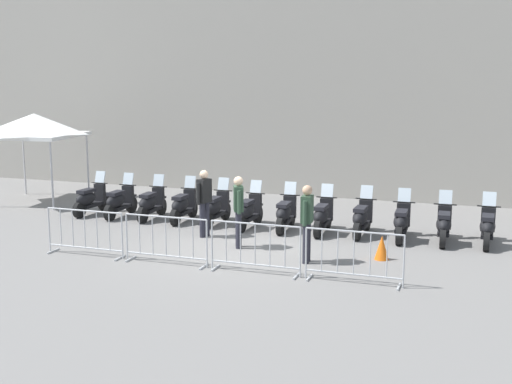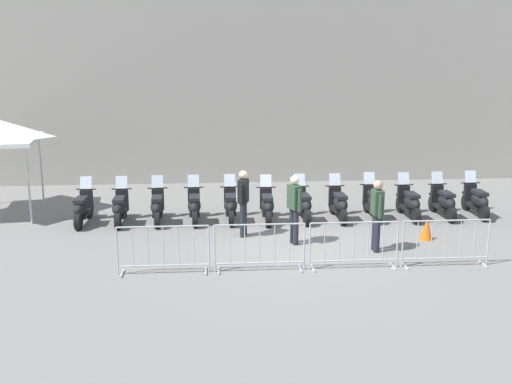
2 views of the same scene
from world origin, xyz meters
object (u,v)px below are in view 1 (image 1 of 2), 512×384
motorcycle_8 (362,219)px  officer_by_barriers (204,199)px  barrier_segment_3 (354,258)px  canopy_tent (35,126)px  motorcycle_5 (249,212)px  motorcycle_10 (444,225)px  motorcycle_4 (216,208)px  officer_mid_plaza (307,219)px  barrier_segment_1 (166,241)px  barrier_segment_2 (255,249)px  motorcycle_2 (151,204)px  motorcycle_0 (90,199)px  officer_near_row_end (238,208)px  traffic_cone (382,248)px  motorcycle_7 (322,217)px  motorcycle_11 (488,227)px  motorcycle_3 (183,206)px  motorcycle_9 (402,222)px  motorcycle_6 (285,214)px  motorcycle_1 (119,202)px  barrier_segment_0 (85,233)px

motorcycle_8 → officer_by_barriers: bearing=-166.8°
barrier_segment_3 → canopy_tent: size_ratio=0.67×
motorcycle_5 → motorcycle_10: same height
motorcycle_4 → officer_mid_plaza: 4.45m
motorcycle_5 → motorcycle_8: same height
barrier_segment_1 → barrier_segment_3: size_ratio=1.00×
motorcycle_10 → barrier_segment_2: motorcycle_10 is taller
canopy_tent → motorcycle_8: bearing=-13.7°
motorcycle_2 → motorcycle_10: 8.15m
motorcycle_8 → motorcycle_0: bearing=172.6°
barrier_segment_3 → officer_near_row_end: officer_near_row_end is taller
traffic_cone → officer_by_barriers: bearing=164.5°
motorcycle_4 → barrier_segment_1: 4.02m
barrier_segment_3 → officer_mid_plaza: 1.75m
motorcycle_2 → motorcycle_7: 5.10m
motorcycle_11 → officer_by_barriers: 7.02m
motorcycle_0 → motorcycle_5: bearing=-8.9°
canopy_tent → motorcycle_11: bearing=-12.3°
motorcycle_3 → motorcycle_7: bearing=-8.8°
motorcycle_9 → officer_near_row_end: officer_near_row_end is taller
officer_by_barriers → barrier_segment_3: bearing=-37.9°
motorcycle_0 → barrier_segment_1: 6.06m
barrier_segment_3 → motorcycle_0: bearing=148.0°
motorcycle_8 → barrier_segment_2: bearing=-118.3°
motorcycle_6 → barrier_segment_2: size_ratio=0.88×
motorcycle_3 → canopy_tent: size_ratio=0.59×
motorcycle_3 → motorcycle_11: 8.15m
motorcycle_6 → motorcycle_5: bearing=175.5°
motorcycle_1 → motorcycle_7: (6.06, -0.85, 0.00)m
motorcycle_0 → motorcycle_10: (10.10, -1.40, 0.00)m
motorcycle_11 → barrier_segment_0: 9.57m
motorcycle_3 → officer_mid_plaza: size_ratio=1.00×
motorcycle_0 → barrier_segment_1: motorcycle_0 is taller
motorcycle_6 → canopy_tent: size_ratio=0.59×
barrier_segment_1 → motorcycle_4: bearing=89.6°
barrier_segment_1 → traffic_cone: size_ratio=3.57×
officer_mid_plaza → traffic_cone: size_ratio=3.15×
motorcycle_1 → canopy_tent: (-3.63, 1.72, 2.06)m
motorcycle_3 → officer_by_barriers: (1.10, -1.58, 0.53)m
motorcycle_3 → motorcycle_9: size_ratio=1.00×
motorcycle_7 → barrier_segment_1: bearing=-130.9°
motorcycle_8 → traffic_cone: 2.24m
motorcycle_11 → barrier_segment_0: bearing=-162.9°
motorcycle_9 → officer_by_barriers: size_ratio=1.00×
motorcycle_7 → barrier_segment_2: size_ratio=0.88×
officer_near_row_end → motorcycle_5: bearing=95.9°
motorcycle_5 → motorcycle_9: 4.08m
motorcycle_3 → motorcycle_5: 2.04m
motorcycle_0 → motorcycle_7: (7.07, -1.02, 0.00)m
motorcycle_6 → canopy_tent: (-8.68, 2.42, 2.06)m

